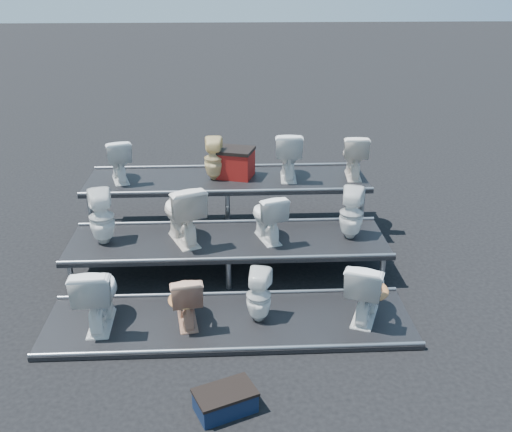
{
  "coord_description": "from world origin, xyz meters",
  "views": [
    {
      "loc": [
        0.03,
        -6.85,
        3.76
      ],
      "look_at": [
        0.38,
        0.1,
        0.75
      ],
      "focal_mm": 40.0,
      "sensor_mm": 36.0,
      "label": 1
    }
  ],
  "objects_px": {
    "toilet_4": "(102,217)",
    "toilet_8": "(118,160)",
    "toilet_6": "(267,216)",
    "toilet_7": "(351,213)",
    "toilet_1": "(186,297)",
    "toilet_11": "(354,155)",
    "toilet_0": "(97,294)",
    "red_crate": "(234,164)",
    "toilet_9": "(214,159)",
    "toilet_3": "(366,288)",
    "toilet_2": "(259,296)",
    "step_stool": "(225,402)",
    "toilet_5": "(182,213)",
    "toilet_10": "(288,155)"
  },
  "relations": [
    {
      "from": "toilet_8",
      "to": "toilet_10",
      "type": "relative_size",
      "value": 0.89
    },
    {
      "from": "toilet_0",
      "to": "toilet_6",
      "type": "height_order",
      "value": "toilet_6"
    },
    {
      "from": "toilet_0",
      "to": "toilet_3",
      "type": "height_order",
      "value": "toilet_0"
    },
    {
      "from": "toilet_0",
      "to": "toilet_6",
      "type": "distance_m",
      "value": 2.4
    },
    {
      "from": "toilet_2",
      "to": "toilet_1",
      "type": "bearing_deg",
      "value": 14.8
    },
    {
      "from": "toilet_4",
      "to": "step_stool",
      "type": "relative_size",
      "value": 1.35
    },
    {
      "from": "toilet_1",
      "to": "toilet_11",
      "type": "distance_m",
      "value": 3.63
    },
    {
      "from": "toilet_4",
      "to": "toilet_3",
      "type": "bearing_deg",
      "value": 143.08
    },
    {
      "from": "toilet_3",
      "to": "toilet_10",
      "type": "bearing_deg",
      "value": -53.54
    },
    {
      "from": "toilet_11",
      "to": "step_stool",
      "type": "height_order",
      "value": "toilet_11"
    },
    {
      "from": "toilet_10",
      "to": "toilet_4",
      "type": "bearing_deg",
      "value": 30.87
    },
    {
      "from": "toilet_7",
      "to": "step_stool",
      "type": "bearing_deg",
      "value": 77.0
    },
    {
      "from": "toilet_0",
      "to": "step_stool",
      "type": "xyz_separation_m",
      "value": [
        1.42,
        -1.4,
        -0.36
      ]
    },
    {
      "from": "red_crate",
      "to": "toilet_2",
      "type": "bearing_deg",
      "value": -67.76
    },
    {
      "from": "toilet_9",
      "to": "toilet_11",
      "type": "height_order",
      "value": "toilet_11"
    },
    {
      "from": "toilet_1",
      "to": "toilet_5",
      "type": "relative_size",
      "value": 0.79
    },
    {
      "from": "toilet_0",
      "to": "toilet_10",
      "type": "distance_m",
      "value": 3.61
    },
    {
      "from": "toilet_1",
      "to": "toilet_3",
      "type": "bearing_deg",
      "value": 171.28
    },
    {
      "from": "toilet_4",
      "to": "toilet_11",
      "type": "xyz_separation_m",
      "value": [
        3.55,
        1.3,
        0.38
      ]
    },
    {
      "from": "toilet_11",
      "to": "red_crate",
      "type": "distance_m",
      "value": 1.81
    },
    {
      "from": "toilet_7",
      "to": "step_stool",
      "type": "distance_m",
      "value": 3.25
    },
    {
      "from": "toilet_3",
      "to": "toilet_6",
      "type": "xyz_separation_m",
      "value": [
        -1.04,
        1.3,
        0.35
      ]
    },
    {
      "from": "toilet_11",
      "to": "toilet_7",
      "type": "bearing_deg",
      "value": 83.22
    },
    {
      "from": "toilet_8",
      "to": "toilet_4",
      "type": "bearing_deg",
      "value": 72.2
    },
    {
      "from": "toilet_1",
      "to": "toilet_5",
      "type": "bearing_deg",
      "value": -94.05
    },
    {
      "from": "toilet_2",
      "to": "toilet_4",
      "type": "height_order",
      "value": "toilet_4"
    },
    {
      "from": "toilet_4",
      "to": "toilet_5",
      "type": "distance_m",
      "value": 1.04
    },
    {
      "from": "toilet_10",
      "to": "toilet_11",
      "type": "bearing_deg",
      "value": -176.13
    },
    {
      "from": "toilet_0",
      "to": "toilet_9",
      "type": "xyz_separation_m",
      "value": [
        1.27,
        2.6,
        0.72
      ]
    },
    {
      "from": "toilet_2",
      "to": "toilet_10",
      "type": "relative_size",
      "value": 0.86
    },
    {
      "from": "toilet_2",
      "to": "toilet_10",
      "type": "xyz_separation_m",
      "value": [
        0.58,
        2.6,
        0.85
      ]
    },
    {
      "from": "toilet_0",
      "to": "red_crate",
      "type": "distance_m",
      "value": 3.17
    },
    {
      "from": "toilet_4",
      "to": "toilet_7",
      "type": "bearing_deg",
      "value": 165.23
    },
    {
      "from": "toilet_1",
      "to": "toilet_6",
      "type": "xyz_separation_m",
      "value": [
        1.01,
        1.3,
        0.41
      ]
    },
    {
      "from": "toilet_3",
      "to": "toilet_10",
      "type": "distance_m",
      "value": 2.79
    },
    {
      "from": "toilet_10",
      "to": "step_stool",
      "type": "distance_m",
      "value": 4.26
    },
    {
      "from": "toilet_1",
      "to": "toilet_5",
      "type": "xyz_separation_m",
      "value": [
        -0.11,
        1.3,
        0.49
      ]
    },
    {
      "from": "toilet_3",
      "to": "toilet_6",
      "type": "bearing_deg",
      "value": -28.73
    },
    {
      "from": "toilet_7",
      "to": "toilet_9",
      "type": "distance_m",
      "value": 2.28
    },
    {
      "from": "toilet_4",
      "to": "toilet_8",
      "type": "bearing_deg",
      "value": -105.85
    },
    {
      "from": "toilet_6",
      "to": "step_stool",
      "type": "distance_m",
      "value": 2.84
    },
    {
      "from": "toilet_1",
      "to": "toilet_9",
      "type": "bearing_deg",
      "value": -105.08
    },
    {
      "from": "toilet_7",
      "to": "toilet_9",
      "type": "height_order",
      "value": "toilet_9"
    },
    {
      "from": "toilet_9",
      "to": "toilet_3",
      "type": "bearing_deg",
      "value": 126.07
    },
    {
      "from": "toilet_3",
      "to": "red_crate",
      "type": "relative_size",
      "value": 1.38
    },
    {
      "from": "toilet_6",
      "to": "toilet_10",
      "type": "xyz_separation_m",
      "value": [
        0.4,
        1.3,
        0.43
      ]
    },
    {
      "from": "toilet_6",
      "to": "toilet_7",
      "type": "distance_m",
      "value": 1.11
    },
    {
      "from": "red_crate",
      "to": "toilet_7",
      "type": "bearing_deg",
      "value": -24.97
    },
    {
      "from": "toilet_0",
      "to": "toilet_6",
      "type": "bearing_deg",
      "value": -148.45
    },
    {
      "from": "toilet_6",
      "to": "toilet_10",
      "type": "relative_size",
      "value": 0.91
    }
  ]
}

